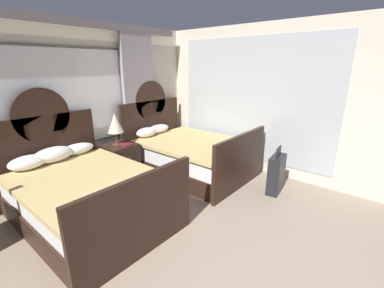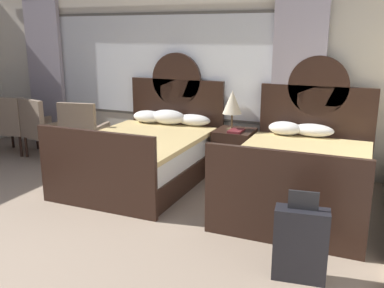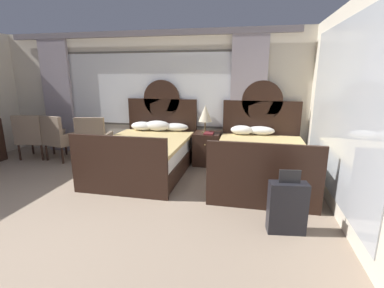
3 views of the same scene
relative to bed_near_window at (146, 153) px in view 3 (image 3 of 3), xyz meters
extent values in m
plane|color=gray|center=(-0.36, -2.72, -0.37)|extent=(24.00, 24.00, 0.00)
cube|color=beige|center=(-0.36, 1.16, 0.98)|extent=(6.79, 0.07, 2.70)
cube|color=#605B52|center=(-0.36, 1.12, 1.11)|extent=(4.02, 0.02, 1.61)
cube|color=white|center=(-0.36, 1.11, 1.11)|extent=(3.94, 0.02, 1.53)
cube|color=#998E99|center=(-2.54, 1.03, 0.93)|extent=(0.71, 0.08, 2.60)
cube|color=#998E99|center=(1.82, 1.03, 0.93)|extent=(0.71, 0.08, 2.60)
cube|color=slate|center=(-0.36, 1.03, 2.25)|extent=(6.24, 0.10, 0.12)
cube|color=beige|center=(3.07, -1.09, 0.98)|extent=(0.07, 4.44, 2.70)
cube|color=#B2B7BC|center=(3.02, -0.79, 0.98)|extent=(0.01, 3.11, 2.27)
cube|color=black|center=(0.00, -0.06, -0.22)|extent=(1.45, 2.08, 0.30)
cube|color=white|center=(0.00, -0.06, 0.07)|extent=(1.39, 1.98, 0.28)
cube|color=tan|center=(0.00, -0.14, 0.24)|extent=(1.49, 1.88, 0.06)
cube|color=black|center=(0.00, 1.01, 0.27)|extent=(1.53, 0.06, 1.29)
cylinder|color=black|center=(0.00, 1.01, 0.92)|extent=(0.80, 0.06, 0.80)
cube|color=black|center=(0.00, -1.13, 0.10)|extent=(1.53, 0.06, 0.94)
ellipsoid|color=white|center=(-0.36, 0.75, 0.36)|extent=(0.49, 0.31, 0.18)
ellipsoid|color=white|center=(-0.02, 0.75, 0.38)|extent=(0.56, 0.29, 0.22)
ellipsoid|color=white|center=(0.36, 0.82, 0.35)|extent=(0.53, 0.26, 0.17)
cube|color=black|center=(2.10, -0.06, -0.22)|extent=(1.45, 2.08, 0.30)
cube|color=white|center=(2.10, -0.06, 0.07)|extent=(1.39, 1.98, 0.28)
cube|color=tan|center=(2.10, -0.14, 0.24)|extent=(1.49, 1.88, 0.06)
cube|color=black|center=(2.10, 1.01, 0.27)|extent=(1.53, 0.06, 1.29)
cylinder|color=black|center=(2.10, 1.01, 0.92)|extent=(0.80, 0.06, 0.80)
cube|color=black|center=(2.10, -1.13, 0.10)|extent=(1.53, 0.06, 0.94)
ellipsoid|color=white|center=(1.73, 0.76, 0.36)|extent=(0.44, 0.27, 0.18)
ellipsoid|color=white|center=(2.09, 0.81, 0.35)|extent=(0.54, 0.26, 0.17)
cube|color=black|center=(1.05, 0.69, -0.04)|extent=(0.52, 0.52, 0.66)
sphere|color=tan|center=(1.05, 0.41, 0.10)|extent=(0.02, 0.02, 0.02)
cylinder|color=brown|center=(1.00, 0.68, 0.30)|extent=(0.14, 0.14, 0.02)
cylinder|color=brown|center=(1.00, 0.68, 0.41)|extent=(0.03, 0.03, 0.21)
cone|color=beige|center=(1.00, 0.68, 0.68)|extent=(0.27, 0.27, 0.32)
cube|color=maroon|center=(1.10, 0.58, 0.30)|extent=(0.18, 0.26, 0.03)
cube|color=#84705B|center=(-1.27, 0.38, 0.03)|extent=(0.68, 0.68, 0.10)
cube|color=#84705B|center=(-1.22, 0.13, 0.34)|extent=(0.59, 0.18, 0.53)
cube|color=#84705B|center=(-1.01, 0.43, 0.16)|extent=(0.15, 0.53, 0.16)
cube|color=#84705B|center=(-1.53, 0.33, 0.16)|extent=(0.15, 0.53, 0.16)
cylinder|color=black|center=(-1.07, 0.66, -0.20)|extent=(0.04, 0.04, 0.35)
cylinder|color=black|center=(-1.55, 0.58, -0.20)|extent=(0.04, 0.04, 0.35)
cylinder|color=black|center=(-0.99, 0.18, -0.20)|extent=(0.04, 0.04, 0.35)
cylinder|color=black|center=(-1.47, 0.10, -0.20)|extent=(0.04, 0.04, 0.35)
cube|color=#84705B|center=(-2.05, 0.38, 0.03)|extent=(0.72, 0.72, 0.10)
cube|color=#84705B|center=(-2.11, 0.13, 0.34)|extent=(0.59, 0.23, 0.53)
cube|color=#84705B|center=(-1.79, 0.31, 0.16)|extent=(0.19, 0.53, 0.16)
cube|color=#84705B|center=(-2.30, 0.45, 0.16)|extent=(0.19, 0.53, 0.16)
cylinder|color=black|center=(-1.75, 0.55, -0.20)|extent=(0.04, 0.04, 0.35)
cylinder|color=black|center=(-2.22, 0.68, -0.20)|extent=(0.04, 0.04, 0.35)
cylinder|color=black|center=(-1.87, 0.08, -0.20)|extent=(0.04, 0.04, 0.35)
cylinder|color=black|center=(-2.34, 0.21, -0.20)|extent=(0.04, 0.04, 0.35)
cube|color=#84705B|center=(-2.73, 0.38, 0.03)|extent=(0.69, 0.69, 0.10)
cube|color=#84705B|center=(-2.68, 0.13, 0.34)|extent=(0.59, 0.19, 0.53)
cube|color=#84705B|center=(-2.47, 0.43, 0.16)|extent=(0.16, 0.53, 0.16)
cube|color=#84705B|center=(-2.99, 0.33, 0.16)|extent=(0.16, 0.53, 0.16)
cylinder|color=black|center=(-2.54, 0.67, -0.20)|extent=(0.04, 0.04, 0.35)
cylinder|color=black|center=(-3.02, 0.57, -0.20)|extent=(0.04, 0.04, 0.35)
cylinder|color=black|center=(-2.44, 0.19, -0.20)|extent=(0.04, 0.04, 0.35)
cylinder|color=black|center=(-2.92, 0.09, -0.20)|extent=(0.04, 0.04, 0.35)
cube|color=black|center=(2.36, -1.65, -0.06)|extent=(0.45, 0.24, 0.62)
cube|color=#232326|center=(2.36, -1.65, 0.32)|extent=(0.24, 0.05, 0.15)
cylinder|color=black|center=(2.19, -1.67, -0.35)|extent=(0.05, 0.03, 0.05)
cylinder|color=black|center=(2.53, -1.63, -0.35)|extent=(0.05, 0.03, 0.05)
camera|label=1|loc=(-1.44, -3.04, 1.63)|focal=24.02mm
camera|label=2|loc=(2.78, -4.87, 1.60)|focal=39.70mm
camera|label=3|loc=(1.90, -4.77, 1.44)|focal=26.16mm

